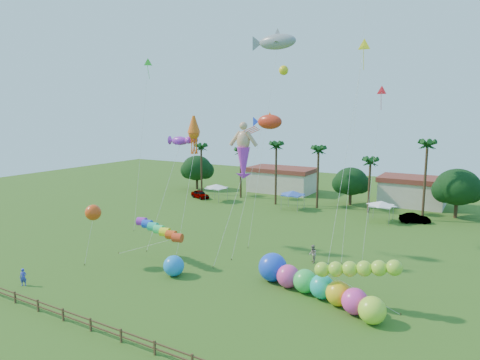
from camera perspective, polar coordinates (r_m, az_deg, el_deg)
The scene contains 22 objects.
ground at distance 36.04m, azimuth -8.41°, elevation -16.53°, with size 160.00×160.00×0.00m, color #285116.
tree_line at distance 72.12m, azimuth 16.31°, elevation -0.25°, with size 69.46×8.91×11.00m.
buildings_row at distance 79.97m, azimuth 12.68°, elevation -0.86°, with size 35.00×7.00×4.00m.
tent_row at distance 68.22m, azimuth 6.85°, elevation -1.76°, with size 31.00×4.00×0.60m.
fence at distance 31.85m, azimuth -15.59°, elevation -19.18°, with size 36.12×0.12×1.00m.
car_a at distance 77.84m, azimuth -5.34°, elevation -1.91°, with size 1.70×4.22×1.44m, color #4C4C54.
car_b at distance 65.32m, azimuth 22.28°, elevation -4.74°, with size 1.42×4.08×1.34m, color #4C4C54.
spectator_a at distance 44.01m, azimuth -26.93°, elevation -11.48°, with size 0.58×0.38×1.60m, color #3740C1.
spectator_b at distance 45.57m, azimuth 9.67°, elevation -9.69°, with size 0.92×0.72×1.89m, color gray.
caterpillar_inflatable at distance 37.72m, azimuth 9.66°, elevation -13.52°, with size 12.62×6.27×2.63m.
blue_ball at distance 42.03m, azimuth -8.82°, elevation -11.24°, with size 1.99×1.99×1.99m, color #1981E8.
rainbow_tube at distance 44.35m, azimuth -10.05°, elevation -7.28°, with size 10.21×1.06×3.60m.
green_worm at distance 36.01m, azimuth 10.89°, elevation -11.64°, with size 9.38×3.62×3.61m.
orange_ball_kite at distance 45.44m, azimuth -18.99°, elevation -4.13°, with size 2.03×1.92×6.32m.
merman_kite at distance 43.51m, azimuth 0.45°, elevation 3.43°, with size 2.91×4.74×14.01m.
fish_kite at distance 46.90m, azimuth 3.98°, elevation 7.74°, with size 4.51×6.42×15.33m.
shark_kite at distance 53.54m, azimuth 5.01°, elevation 17.88°, with size 6.74×8.66×24.87m.
squid_kite at distance 48.14m, azimuth -6.17°, elevation 6.19°, with size 1.83×4.63×15.20m.
lobster_kite at distance 50.24m, azimuth -8.03°, elevation 5.21°, with size 4.12×6.38×12.93m.
delta_kite_red at distance 46.60m, azimuth 18.31°, elevation 10.79°, with size 1.18×3.80×18.18m.
delta_kite_yellow at distance 39.26m, azimuth 16.12°, elevation 16.26°, with size 2.15×4.29×21.66m.
delta_kite_green at distance 58.34m, azimuth -12.20°, elevation 14.62°, with size 1.19×3.66×22.35m.
Camera 1 is at (20.60, -25.17, 15.53)m, focal length 32.00 mm.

